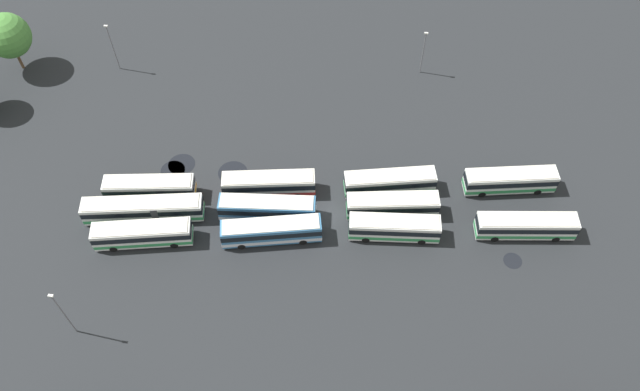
# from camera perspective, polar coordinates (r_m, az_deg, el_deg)

# --- Properties ---
(ground_plane) EXTENTS (128.76, 128.76, 0.00)m
(ground_plane) POSITION_cam_1_polar(r_m,az_deg,el_deg) (84.52, 1.03, -1.65)
(ground_plane) COLOR black
(bus_row0_slot0) EXTENTS (12.51, 4.67, 3.37)m
(bus_row0_slot0) POSITION_cam_1_polar(r_m,az_deg,el_deg) (89.27, 16.60, 1.30)
(bus_row0_slot0) COLOR silver
(bus_row0_slot0) RESTS_ON ground_plane
(bus_row0_slot2) EXTENTS (12.88, 4.05, 3.37)m
(bus_row0_slot2) POSITION_cam_1_polar(r_m,az_deg,el_deg) (85.44, 17.91, -2.58)
(bus_row0_slot2) COLOR silver
(bus_row0_slot2) RESTS_ON ground_plane
(bus_row1_slot0) EXTENTS (12.44, 5.00, 3.37)m
(bus_row1_slot0) POSITION_cam_1_polar(r_m,az_deg,el_deg) (85.89, 6.24, 1.21)
(bus_row1_slot0) COLOR silver
(bus_row1_slot0) RESTS_ON ground_plane
(bus_row1_slot1) EXTENTS (12.19, 4.33, 3.37)m
(bus_row1_slot1) POSITION_cam_1_polar(r_m,az_deg,el_deg) (83.66, 6.48, -0.87)
(bus_row1_slot1) COLOR silver
(bus_row1_slot1) RESTS_ON ground_plane
(bus_row1_slot2) EXTENTS (11.71, 3.49, 3.37)m
(bus_row1_slot2) POSITION_cam_1_polar(r_m,az_deg,el_deg) (81.71, 6.64, -2.86)
(bus_row1_slot2) COLOR silver
(bus_row1_slot2) RESTS_ON ground_plane
(bus_row2_slot0) EXTENTS (12.59, 4.52, 3.37)m
(bus_row2_slot0) POSITION_cam_1_polar(r_m,az_deg,el_deg) (85.47, -4.59, 1.05)
(bus_row2_slot0) COLOR silver
(bus_row2_slot0) RESTS_ON ground_plane
(bus_row2_slot1) EXTENTS (12.72, 3.59, 3.37)m
(bus_row2_slot1) POSITION_cam_1_polar(r_m,az_deg,el_deg) (83.11, -4.73, -1.16)
(bus_row2_slot1) COLOR teal
(bus_row2_slot1) RESTS_ON ground_plane
(bus_row2_slot2) EXTENTS (12.95, 5.14, 3.37)m
(bus_row2_slot2) POSITION_cam_1_polar(r_m,az_deg,el_deg) (81.12, -4.37, -3.17)
(bus_row2_slot2) COLOR teal
(bus_row2_slot2) RESTS_ON ground_plane
(bus_row3_slot0) EXTENTS (12.15, 4.25, 3.37)m
(bus_row3_slot0) POSITION_cam_1_polar(r_m,az_deg,el_deg) (87.76, -14.96, 0.66)
(bus_row3_slot0) COLOR silver
(bus_row3_slot0) RESTS_ON ground_plane
(bus_row3_slot1) EXTENTS (15.69, 5.13, 3.37)m
(bus_row3_slot1) POSITION_cam_1_polar(r_m,az_deg,el_deg) (85.88, -15.47, -1.17)
(bus_row3_slot1) COLOR silver
(bus_row3_slot1) RESTS_ON ground_plane
(bus_row3_slot2) EXTENTS (12.62, 4.91, 3.37)m
(bus_row3_slot2) POSITION_cam_1_polar(r_m,az_deg,el_deg) (83.71, -15.56, -3.31)
(bus_row3_slot2) COLOR silver
(bus_row3_slot2) RESTS_ON ground_plane
(lamp_post_by_building) EXTENTS (0.56, 0.28, 8.46)m
(lamp_post_by_building) POSITION_cam_1_polar(r_m,az_deg,el_deg) (104.75, -18.04, 12.60)
(lamp_post_by_building) COLOR slate
(lamp_post_by_building) RESTS_ON ground_plane
(lamp_post_far_corner) EXTENTS (0.56, 0.28, 9.07)m
(lamp_post_far_corner) POSITION_cam_1_polar(r_m,az_deg,el_deg) (77.26, -21.95, -9.66)
(lamp_post_far_corner) COLOR slate
(lamp_post_far_corner) RESTS_ON ground_plane
(lamp_post_near_entrance) EXTENTS (0.56, 0.28, 7.78)m
(lamp_post_near_entrance) POSITION_cam_1_polar(r_m,az_deg,el_deg) (100.71, 9.20, 12.62)
(lamp_post_near_entrance) COLOR slate
(lamp_post_near_entrance) RESTS_ON ground_plane
(tree_north_edge) EXTENTS (6.84, 6.84, 9.82)m
(tree_north_edge) POSITION_cam_1_polar(r_m,az_deg,el_deg) (109.50, -26.11, 12.69)
(tree_north_edge) COLOR brown
(tree_north_edge) RESTS_ON ground_plane
(puddle_front_lane) EXTENTS (3.39, 3.39, 0.01)m
(puddle_front_lane) POSITION_cam_1_polar(r_m,az_deg,el_deg) (91.24, -13.00, 2.23)
(puddle_front_lane) COLOR black
(puddle_front_lane) RESTS_ON ground_plane
(puddle_back_corner) EXTENTS (3.81, 3.81, 0.01)m
(puddle_back_corner) POSITION_cam_1_polar(r_m,az_deg,el_deg) (91.64, -12.25, 2.74)
(puddle_back_corner) COLOR black
(puddle_back_corner) RESTS_ON ground_plane
(puddle_near_shelter) EXTENTS (4.10, 4.10, 0.01)m
(puddle_near_shelter) POSITION_cam_1_polar(r_m,az_deg,el_deg) (89.46, -7.79, 2.04)
(puddle_near_shelter) COLOR black
(puddle_near_shelter) RESTS_ON ground_plane
(puddle_between_rows) EXTENTS (2.36, 2.36, 0.01)m
(puddle_between_rows) POSITION_cam_1_polar(r_m,az_deg,el_deg) (84.22, 16.82, -5.60)
(puddle_between_rows) COLOR black
(puddle_between_rows) RESTS_ON ground_plane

